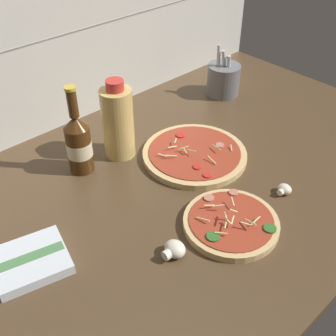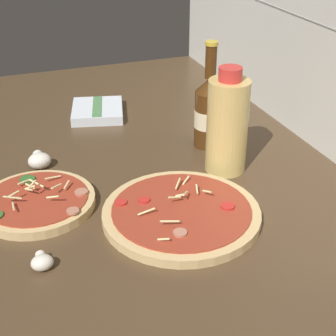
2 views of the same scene
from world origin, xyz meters
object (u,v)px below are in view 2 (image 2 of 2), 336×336
(pizza_far, at_px, (181,213))
(mushroom_right, at_px, (39,160))
(beer_bottle, at_px, (209,111))
(pizza_near, at_px, (37,202))
(mushroom_left, at_px, (42,262))
(dish_towel, at_px, (97,111))
(oil_bottle, at_px, (227,125))

(pizza_far, distance_m, mushroom_right, 0.36)
(pizza_far, relative_size, beer_bottle, 1.19)
(pizza_near, bearing_deg, beer_bottle, 107.83)
(pizza_near, distance_m, mushroom_right, 0.16)
(beer_bottle, xyz_separation_m, mushroom_left, (0.31, -0.43, -0.07))
(pizza_far, xyz_separation_m, beer_bottle, (-0.26, 0.17, 0.08))
(dish_towel, bearing_deg, mushroom_right, -37.74)
(mushroom_left, bearing_deg, pizza_near, 174.96)
(oil_bottle, bearing_deg, mushroom_right, -111.12)
(pizza_far, height_order, oil_bottle, oil_bottle)
(mushroom_left, bearing_deg, pizza_far, 101.95)
(beer_bottle, relative_size, mushroom_left, 6.46)
(pizza_near, height_order, oil_bottle, oil_bottle)
(pizza_far, relative_size, oil_bottle, 1.29)
(pizza_near, height_order, dish_towel, pizza_near)
(beer_bottle, distance_m, oil_bottle, 0.12)
(oil_bottle, distance_m, mushroom_left, 0.47)
(pizza_far, bearing_deg, mushroom_left, -78.05)
(pizza_near, height_order, mushroom_right, pizza_near)
(pizza_near, xyz_separation_m, pizza_far, (0.13, 0.24, -0.00))
(beer_bottle, distance_m, mushroom_left, 0.54)
(beer_bottle, xyz_separation_m, dish_towel, (-0.26, -0.20, -0.07))
(beer_bottle, relative_size, dish_towel, 1.39)
(pizza_near, height_order, pizza_far, pizza_near)
(oil_bottle, bearing_deg, beer_bottle, 173.93)
(pizza_near, distance_m, oil_bottle, 0.41)
(beer_bottle, bearing_deg, dish_towel, -142.30)
(dish_towel, bearing_deg, mushroom_left, -21.41)
(oil_bottle, distance_m, dish_towel, 0.43)
(pizza_far, bearing_deg, beer_bottle, 147.06)
(dish_towel, bearing_deg, pizza_far, 3.69)
(pizza_far, relative_size, mushroom_left, 7.67)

